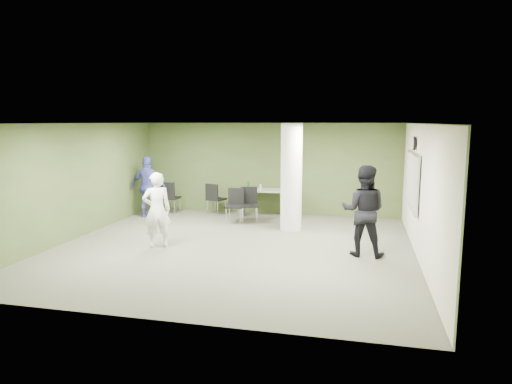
% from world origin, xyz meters
% --- Properties ---
extents(floor, '(8.00, 8.00, 0.00)m').
position_xyz_m(floor, '(0.00, 0.00, 0.00)').
color(floor, '#4D4E3E').
rests_on(floor, ground).
extents(ceiling, '(8.00, 8.00, 0.00)m').
position_xyz_m(ceiling, '(0.00, 0.00, 2.80)').
color(ceiling, white).
rests_on(ceiling, wall_back).
extents(wall_back, '(8.00, 2.80, 0.02)m').
position_xyz_m(wall_back, '(0.00, 4.00, 1.40)').
color(wall_back, '#3E4D24').
rests_on(wall_back, floor).
extents(wall_left, '(0.02, 8.00, 2.80)m').
position_xyz_m(wall_left, '(-4.00, 0.00, 1.40)').
color(wall_left, '#3E4D24').
rests_on(wall_left, floor).
extents(wall_right_cream, '(0.02, 8.00, 2.80)m').
position_xyz_m(wall_right_cream, '(4.00, 0.00, 1.40)').
color(wall_right_cream, beige).
rests_on(wall_right_cream, floor).
extents(column, '(0.56, 0.56, 2.80)m').
position_xyz_m(column, '(1.00, 2.00, 1.40)').
color(column, silver).
rests_on(column, floor).
extents(whiteboard, '(0.05, 2.30, 1.30)m').
position_xyz_m(whiteboard, '(3.92, 1.20, 1.50)').
color(whiteboard, silver).
rests_on(whiteboard, wall_right_cream).
extents(wall_clock, '(0.06, 0.32, 0.32)m').
position_xyz_m(wall_clock, '(3.92, 1.20, 2.35)').
color(wall_clock, black).
rests_on(wall_clock, wall_right_cream).
extents(folding_table, '(1.78, 0.91, 1.07)m').
position_xyz_m(folding_table, '(0.07, 3.55, 0.77)').
color(folding_table, '#9B9A95').
rests_on(folding_table, floor).
extents(wastebasket, '(0.24, 0.24, 0.28)m').
position_xyz_m(wastebasket, '(-0.74, 3.44, 0.14)').
color(wastebasket, '#4C4C4C').
rests_on(wastebasket, floor).
extents(chair_back_left, '(0.52, 0.52, 1.00)m').
position_xyz_m(chair_back_left, '(-2.98, 3.20, 0.59)').
color(chair_back_left, black).
rests_on(chair_back_left, floor).
extents(chair_back_right, '(0.61, 0.61, 0.97)m').
position_xyz_m(chair_back_right, '(-1.58, 3.39, 0.57)').
color(chair_back_right, black).
rests_on(chair_back_right, floor).
extents(chair_table_left, '(0.51, 0.51, 0.97)m').
position_xyz_m(chair_table_left, '(-0.67, 2.52, 0.56)').
color(chair_table_left, black).
rests_on(chair_table_left, floor).
extents(chair_table_right, '(0.61, 0.61, 0.99)m').
position_xyz_m(chair_table_right, '(-0.31, 2.69, 0.58)').
color(chair_table_right, black).
rests_on(chair_table_right, floor).
extents(woman_white, '(0.75, 0.69, 1.72)m').
position_xyz_m(woman_white, '(-1.69, -0.41, 0.86)').
color(woman_white, white).
rests_on(woman_white, floor).
extents(man_black, '(1.01, 0.82, 1.94)m').
position_xyz_m(man_black, '(2.86, 0.00, 0.97)').
color(man_black, black).
rests_on(man_black, floor).
extents(man_blue, '(1.09, 0.49, 1.83)m').
position_xyz_m(man_blue, '(-3.40, 2.64, 0.91)').
color(man_blue, '#3E469A').
rests_on(man_blue, floor).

